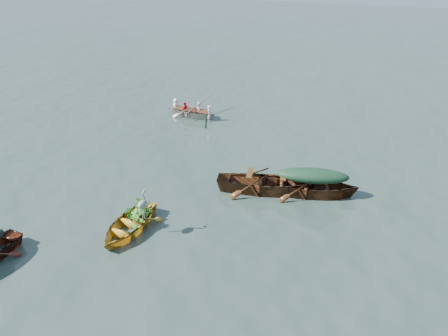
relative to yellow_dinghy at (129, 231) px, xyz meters
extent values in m
plane|color=#2E4039|center=(1.98, 1.84, 0.00)|extent=(140.00, 140.00, 0.00)
imported|color=#C18A25|center=(0.00, 0.00, 0.00)|extent=(1.66, 3.43, 0.91)
imported|color=#572F14|center=(4.65, 4.65, 0.00)|extent=(4.86, 2.71, 1.10)
imported|color=#572C15|center=(3.07, 4.18, 0.00)|extent=(5.21, 2.88, 1.20)
imported|color=silver|center=(-3.29, 10.25, 0.00)|extent=(3.78, 1.15, 0.87)
ellipsoid|color=#153522|center=(4.65, 4.65, 0.81)|extent=(2.67, 1.49, 0.52)
imported|color=#265F19|center=(-0.01, 0.55, 0.76)|extent=(0.76, 0.94, 0.60)
imported|color=silver|center=(-3.29, 10.25, 0.81)|extent=(2.64, 1.03, 0.76)
camera|label=1|loc=(7.57, -9.18, 7.92)|focal=35.00mm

